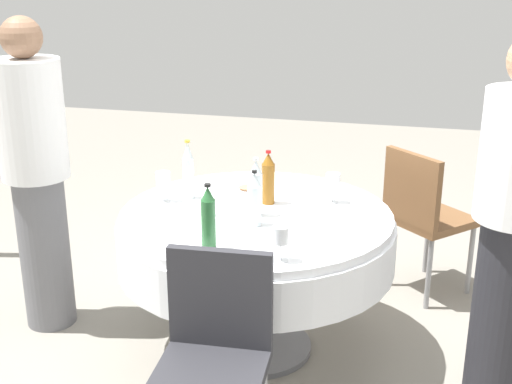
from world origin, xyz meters
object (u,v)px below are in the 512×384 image
object	(u,v)px
bottle_amber_south	(268,179)
bottle_green_far	(208,220)
dining_table	(256,242)
wine_glass_front	(281,236)
plate_rear	(248,190)
wine_glass_far	(163,181)
bottle_clear_near	(256,189)
bottle_clear_east	(254,200)
person_east	(36,173)
chair_left	(215,347)
bottle_clear_west	(188,171)
wine_glass_west	(333,182)
chair_front	(422,210)
plate_outer	(208,208)

from	to	relation	value
bottle_amber_south	bottle_green_far	bearing A→B (deg)	-100.26
dining_table	bottle_amber_south	xyz separation A→B (m)	(0.03, 0.14, 0.27)
wine_glass_front	plate_rear	xyz separation A→B (m)	(-0.34, 0.77, -0.09)
wine_glass_far	plate_rear	world-z (taller)	wine_glass_far
bottle_clear_near	plate_rear	xyz separation A→B (m)	(-0.12, 0.31, -0.12)
bottle_clear_east	wine_glass_far	size ratio (longest dim) A/B	1.72
person_east	chair_left	size ratio (longest dim) A/B	1.87
bottle_clear_west	wine_glass_front	distance (m)	0.86
wine_glass_far	chair_left	bearing A→B (deg)	-58.84
dining_table	plate_rear	xyz separation A→B (m)	(-0.11, 0.27, 0.16)
bottle_clear_east	wine_glass_front	size ratio (longest dim) A/B	1.76
dining_table	wine_glass_west	world-z (taller)	wine_glass_west
bottle_clear_west	chair_front	distance (m)	1.39
bottle_clear_west	bottle_clear_east	bearing A→B (deg)	-33.76
wine_glass_far	chair_left	size ratio (longest dim) A/B	0.17
plate_outer	wine_glass_front	bearing A→B (deg)	-46.72
wine_glass_far	wine_glass_west	distance (m)	0.83
wine_glass_far	bottle_clear_west	bearing A→B (deg)	35.85
dining_table	wine_glass_far	xyz separation A→B (m)	(-0.48, 0.04, 0.26)
dining_table	wine_glass_west	xyz separation A→B (m)	(0.33, 0.23, 0.26)
bottle_clear_east	wine_glass_far	world-z (taller)	bottle_clear_east
wine_glass_west	chair_front	xyz separation A→B (m)	(0.44, 0.59, -0.33)
bottle_clear_near	bottle_amber_south	distance (m)	0.18
bottle_clear_west	person_east	distance (m)	0.78
chair_front	chair_left	distance (m)	1.80
plate_rear	chair_left	world-z (taller)	chair_left
plate_rear	wine_glass_far	bearing A→B (deg)	-147.70
wine_glass_front	dining_table	bearing A→B (deg)	114.36
bottle_clear_near	plate_outer	xyz separation A→B (m)	(-0.24, 0.03, -0.12)
bottle_amber_south	wine_glass_far	size ratio (longest dim) A/B	1.77
bottle_clear_east	plate_rear	bearing A→B (deg)	108.39
person_east	bottle_amber_south	bearing A→B (deg)	-83.15
plate_rear	chair_left	bearing A→B (deg)	-81.81
wine_glass_west	plate_outer	distance (m)	0.62
chair_left	bottle_clear_east	bearing A→B (deg)	-91.87
dining_table	wine_glass_west	distance (m)	0.48
person_east	bottle_clear_east	bearing A→B (deg)	-97.44
bottle_clear_east	wine_glass_front	xyz separation A→B (m)	(0.19, -0.34, -0.01)
wine_glass_west	bottle_clear_west	bearing A→B (deg)	-171.18
dining_table	plate_rear	size ratio (longest dim) A/B	6.40
bottle_amber_south	wine_glass_front	size ratio (longest dim) A/B	1.82
wine_glass_far	plate_rear	bearing A→B (deg)	32.30
wine_glass_front	bottle_green_far	bearing A→B (deg)	174.73
wine_glass_west	bottle_green_far	bearing A→B (deg)	-120.87
chair_front	chair_left	world-z (taller)	same
bottle_amber_south	plate_outer	world-z (taller)	bottle_amber_south
dining_table	chair_front	xyz separation A→B (m)	(0.77, 0.82, -0.07)
chair_left	bottle_clear_west	bearing A→B (deg)	-69.27
dining_table	person_east	world-z (taller)	person_east
chair_front	bottle_clear_west	bearing A→B (deg)	-105.22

